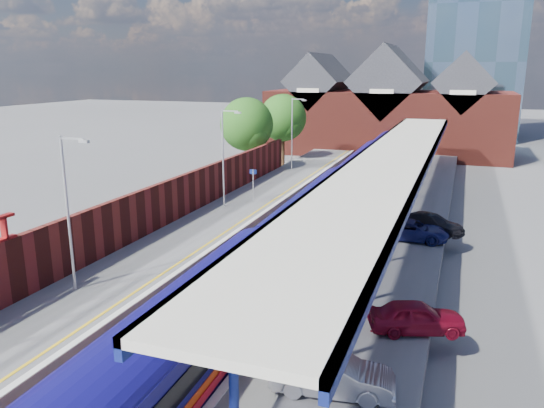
{
  "coord_description": "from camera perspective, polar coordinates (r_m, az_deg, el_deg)",
  "views": [
    {
      "loc": [
        9.59,
        -12.0,
        10.72
      ],
      "look_at": [
        -1.3,
        17.93,
        2.6
      ],
      "focal_mm": 35.0,
      "sensor_mm": 36.0,
      "label": 1
    }
  ],
  "objects": [
    {
      "name": "platform_sign",
      "position": [
        39.67,
        -2.03,
        2.62
      ],
      "size": [
        0.55,
        0.08,
        2.5
      ],
      "color": "#A5A8AA",
      "rests_on": "left_platform"
    },
    {
      "name": "lamp_post_b",
      "position": [
        24.73,
        -20.94,
        -0.05
      ],
      "size": [
        1.48,
        0.18,
        7.0
      ],
      "color": "#A5A8AA",
      "rests_on": "left_platform"
    },
    {
      "name": "brick_wall",
      "position": [
        32.15,
        -14.22,
        -1.05
      ],
      "size": [
        0.35,
        50.0,
        3.86
      ],
      "color": "#581D17",
      "rests_on": "left_platform"
    },
    {
      "name": "rails",
      "position": [
        35.05,
        3.16,
        -3.32
      ],
      "size": [
        4.51,
        76.0,
        0.14
      ],
      "color": "slate",
      "rests_on": "ground"
    },
    {
      "name": "left_platform",
      "position": [
        36.83,
        -5.05,
        -1.86
      ],
      "size": [
        5.0,
        76.0,
        1.0
      ],
      "primitive_type": "cube",
      "color": "#565659",
      "rests_on": "ground"
    },
    {
      "name": "coping_left",
      "position": [
        35.79,
        -1.66,
        -1.42
      ],
      "size": [
        0.3,
        76.0,
        0.05
      ],
      "primitive_type": "cube",
      "color": "silver",
      "rests_on": "left_platform"
    },
    {
      "name": "parked_car_blue",
      "position": [
        32.06,
        14.77,
        -2.73
      ],
      "size": [
        4.28,
        2.02,
        1.18
      ],
      "primitive_type": "imported",
      "rotation": [
        0.0,
        0.0,
        1.58
      ],
      "color": "navy",
      "rests_on": "right_platform"
    },
    {
      "name": "tree_near",
      "position": [
        52.17,
        -2.62,
        8.38
      ],
      "size": [
        5.2,
        5.2,
        8.1
      ],
      "color": "#382314",
      "rests_on": "ground"
    },
    {
      "name": "parked_car_dark",
      "position": [
        33.84,
        16.77,
        -1.98
      ],
      "size": [
        4.35,
        2.82,
        1.17
      ],
      "primitive_type": "imported",
      "rotation": [
        0.0,
        0.0,
        1.25
      ],
      "color": "black",
      "rests_on": "right_platform"
    },
    {
      "name": "station_building",
      "position": [
        70.85,
        12.33,
        9.71
      ],
      "size": [
        30.0,
        12.12,
        13.78
      ],
      "color": "#581D17",
      "rests_on": "ground"
    },
    {
      "name": "yellow_line",
      "position": [
        36.01,
        -2.54,
        -1.36
      ],
      "size": [
        0.14,
        76.0,
        0.01
      ],
      "primitive_type": "cube",
      "color": "yellow",
      "rests_on": "left_platform"
    },
    {
      "name": "glass_tower",
      "position": [
        92.49,
        21.39,
        19.26
      ],
      "size": [
        14.2,
        14.2,
        40.3
      ],
      "color": "#436073",
      "rests_on": "ground"
    },
    {
      "name": "coping_right",
      "position": [
        34.06,
        8.26,
        -2.39
      ],
      "size": [
        0.3,
        76.0,
        0.05
      ],
      "primitive_type": "cube",
      "color": "silver",
      "rests_on": "right_platform"
    },
    {
      "name": "canopy",
      "position": [
        34.64,
        12.97,
        4.85
      ],
      "size": [
        4.5,
        52.0,
        4.48
      ],
      "color": "navy",
      "rests_on": "right_platform"
    },
    {
      "name": "ground",
      "position": [
        44.4,
        6.91,
        0.22
      ],
      "size": [
        240.0,
        240.0,
        0.0
      ],
      "primitive_type": "plane",
      "color": "#5B5B5E",
      "rests_on": "ground"
    },
    {
      "name": "parked_car_red",
      "position": [
        21.25,
        15.31,
        -11.62
      ],
      "size": [
        3.88,
        2.56,
        1.23
      ],
      "primitive_type": "imported",
      "rotation": [
        0.0,
        0.0,
        1.91
      ],
      "color": "maroon",
      "rests_on": "right_platform"
    },
    {
      "name": "ballast_bed",
      "position": [
        35.08,
        3.15,
        -3.46
      ],
      "size": [
        6.0,
        76.0,
        0.06
      ],
      "primitive_type": "cube",
      "color": "#473D33",
      "rests_on": "ground"
    },
    {
      "name": "lamp_post_d",
      "position": [
        52.8,
        2.3,
        8.06
      ],
      "size": [
        1.48,
        0.18,
        7.0
      ],
      "color": "#A5A8AA",
      "rests_on": "left_platform"
    },
    {
      "name": "right_platform",
      "position": [
        33.79,
        12.96,
        -3.68
      ],
      "size": [
        6.0,
        76.0,
        1.0
      ],
      "primitive_type": "cube",
      "color": "#565659",
      "rests_on": "ground"
    },
    {
      "name": "tree_far",
      "position": [
        59.28,
        1.29,
        9.1
      ],
      "size": [
        5.2,
        5.2,
        8.1
      ],
      "color": "#382314",
      "rests_on": "ground"
    },
    {
      "name": "lamp_post_c",
      "position": [
        38.0,
        -5.11,
        5.58
      ],
      "size": [
        1.48,
        0.18,
        7.0
      ],
      "color": "#A5A8AA",
      "rests_on": "left_platform"
    },
    {
      "name": "train",
      "position": [
        40.26,
        7.92,
        1.83
      ],
      "size": [
        3.16,
        65.96,
        3.45
      ],
      "color": "#100C58",
      "rests_on": "ground"
    },
    {
      "name": "parked_car_silver",
      "position": [
        17.18,
        6.57,
        -17.76
      ],
      "size": [
        3.94,
        1.84,
        1.25
      ],
      "primitive_type": "imported",
      "rotation": [
        0.0,
        0.0,
        1.71
      ],
      "color": "#9F9EA3",
      "rests_on": "right_platform"
    }
  ]
}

